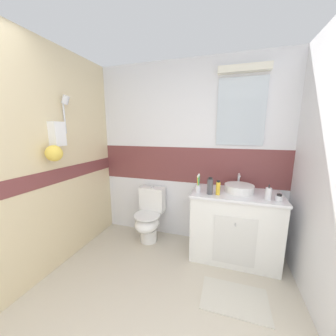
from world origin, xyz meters
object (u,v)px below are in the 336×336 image
Objects in this scene: hair_gel_jar at (279,198)px; soap_dispenser at (268,194)px; deodorant_spray_can at (218,188)px; sink_basin at (239,188)px; toilet at (149,217)px; mouthwash_bottle at (210,186)px; toothbrush_cup at (198,187)px.

soap_dispenser is at bearing 171.50° from hair_gel_jar.
soap_dispenser and deodorant_spray_can have the same top height.
sink_basin reaches higher than toilet.
hair_gel_jar is (0.10, -0.02, -0.03)m from soap_dispenser.
deodorant_spray_can is (-0.24, -0.18, 0.03)m from sink_basin.
sink_basin reaches higher than deodorant_spray_can.
hair_gel_jar is (0.72, -0.00, -0.06)m from mouthwash_bottle.
soap_dispenser is at bearing 0.55° from deodorant_spray_can.
mouthwash_bottle is (-0.33, -0.19, 0.05)m from sink_basin.
mouthwash_bottle is 2.70× the size of hair_gel_jar.
mouthwash_bottle is 0.72m from hair_gel_jar.
deodorant_spray_can is 2.27× the size of hair_gel_jar.
toothbrush_cup is at bearing 171.96° from mouthwash_bottle.
sink_basin is 0.43m from hair_gel_jar.
toilet is 10.35× the size of hair_gel_jar.
sink_basin is 1.30m from toilet.
deodorant_spray_can is at bearing -179.45° from soap_dispenser.
hair_gel_jar reaches higher than toilet.
toothbrush_cup is 1.35× the size of deodorant_spray_can.
hair_gel_jar is at bearing -26.39° from sink_basin.
toothbrush_cup is at bearing 177.26° from deodorant_spray_can.
mouthwash_bottle is (0.14, -0.02, 0.03)m from toothbrush_cup.
sink_basin reaches higher than hair_gel_jar.
toothbrush_cup is at bearing -159.92° from sink_basin.
toothbrush_cup is 1.14× the size of mouthwash_bottle.
mouthwash_bottle reaches higher than sink_basin.
soap_dispenser is 0.84× the size of mouthwash_bottle.
deodorant_spray_can is at bearing -10.61° from toilet.
hair_gel_jar is at bearing -1.42° from toothbrush_cup.
hair_gel_jar is (0.39, -0.19, -0.02)m from sink_basin.
hair_gel_jar is at bearing -0.93° from deodorant_spray_can.
sink_basin is 0.34m from soap_dispenser.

